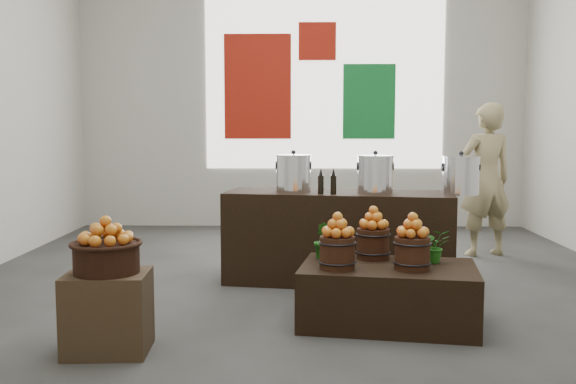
{
  "coord_description": "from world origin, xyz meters",
  "views": [
    {
      "loc": [
        -0.02,
        -5.25,
        1.36
      ],
      "look_at": [
        -0.12,
        -0.4,
        0.87
      ],
      "focal_mm": 40.0,
      "sensor_mm": 36.0,
      "label": 1
    }
  ],
  "objects_px": {
    "counter": "(338,237)",
    "shopper": "(485,180)",
    "crate": "(108,312)",
    "display_table": "(388,295)",
    "stock_pot_left": "(293,174)",
    "stock_pot_center": "(375,175)",
    "stock_pot_right": "(461,176)",
    "wicker_basket": "(106,258)"
  },
  "relations": [
    {
      "from": "counter",
      "to": "shopper",
      "type": "relative_size",
      "value": 1.21
    },
    {
      "from": "crate",
      "to": "shopper",
      "type": "relative_size",
      "value": 0.3
    },
    {
      "from": "display_table",
      "to": "counter",
      "type": "xyz_separation_m",
      "value": [
        -0.28,
        1.19,
        0.19
      ]
    },
    {
      "from": "counter",
      "to": "shopper",
      "type": "xyz_separation_m",
      "value": [
        1.62,
        1.23,
        0.41
      ]
    },
    {
      "from": "crate",
      "to": "counter",
      "type": "xyz_separation_m",
      "value": [
        1.49,
        1.78,
        0.16
      ]
    },
    {
      "from": "stock_pot_left",
      "to": "stock_pot_center",
      "type": "distance_m",
      "value": 0.71
    },
    {
      "from": "crate",
      "to": "display_table",
      "type": "distance_m",
      "value": 1.86
    },
    {
      "from": "crate",
      "to": "stock_pot_left",
      "type": "relative_size",
      "value": 1.62
    },
    {
      "from": "display_table",
      "to": "shopper",
      "type": "bearing_deg",
      "value": 70.21
    },
    {
      "from": "stock_pot_left",
      "to": "stock_pot_right",
      "type": "xyz_separation_m",
      "value": [
        1.4,
        -0.22,
        0.0
      ]
    },
    {
      "from": "stock_pot_right",
      "to": "display_table",
      "type": "bearing_deg",
      "value": -125.41
    },
    {
      "from": "counter",
      "to": "stock_pot_right",
      "type": "relative_size",
      "value": 6.47
    },
    {
      "from": "stock_pot_center",
      "to": "stock_pot_right",
      "type": "distance_m",
      "value": 0.71
    },
    {
      "from": "display_table",
      "to": "stock_pot_center",
      "type": "bearing_deg",
      "value": 97.62
    },
    {
      "from": "stock_pot_left",
      "to": "display_table",
      "type": "bearing_deg",
      "value": -61.83
    },
    {
      "from": "shopper",
      "to": "stock_pot_center",
      "type": "bearing_deg",
      "value": 30.28
    },
    {
      "from": "crate",
      "to": "stock_pot_left",
      "type": "distance_m",
      "value": 2.25
    },
    {
      "from": "counter",
      "to": "stock_pot_center",
      "type": "relative_size",
      "value": 6.47
    },
    {
      "from": "stock_pot_left",
      "to": "stock_pot_center",
      "type": "xyz_separation_m",
      "value": [
        0.7,
        -0.11,
        0.0
      ]
    },
    {
      "from": "wicker_basket",
      "to": "stock_pot_center",
      "type": "distance_m",
      "value": 2.52
    },
    {
      "from": "stock_pot_center",
      "to": "wicker_basket",
      "type": "bearing_deg",
      "value": -136.19
    },
    {
      "from": "crate",
      "to": "wicker_basket",
      "type": "xyz_separation_m",
      "value": [
        0.0,
        0.0,
        0.33
      ]
    },
    {
      "from": "stock_pot_center",
      "to": "shopper",
      "type": "bearing_deg",
      "value": 44.3
    },
    {
      "from": "display_table",
      "to": "stock_pot_center",
      "type": "distance_m",
      "value": 1.36
    },
    {
      "from": "stock_pot_right",
      "to": "shopper",
      "type": "bearing_deg",
      "value": 66.35
    },
    {
      "from": "display_table",
      "to": "counter",
      "type": "relative_size",
      "value": 0.61
    },
    {
      "from": "display_table",
      "to": "counter",
      "type": "height_order",
      "value": "counter"
    },
    {
      "from": "stock_pot_center",
      "to": "stock_pot_right",
      "type": "height_order",
      "value": "same"
    },
    {
      "from": "stock_pot_center",
      "to": "display_table",
      "type": "bearing_deg",
      "value": -91.59
    },
    {
      "from": "wicker_basket",
      "to": "counter",
      "type": "height_order",
      "value": "counter"
    },
    {
      "from": "crate",
      "to": "display_table",
      "type": "height_order",
      "value": "crate"
    },
    {
      "from": "wicker_basket",
      "to": "stock_pot_left",
      "type": "bearing_deg",
      "value": 59.1
    },
    {
      "from": "counter",
      "to": "stock_pot_right",
      "type": "distance_m",
      "value": 1.16
    },
    {
      "from": "crate",
      "to": "stock_pot_center",
      "type": "bearing_deg",
      "value": 43.81
    },
    {
      "from": "crate",
      "to": "stock_pot_center",
      "type": "relative_size",
      "value": 1.62
    },
    {
      "from": "counter",
      "to": "display_table",
      "type": "bearing_deg",
      "value": -68.08
    },
    {
      "from": "display_table",
      "to": "stock_pot_left",
      "type": "relative_size",
      "value": 3.93
    },
    {
      "from": "wicker_basket",
      "to": "display_table",
      "type": "xyz_separation_m",
      "value": [
        1.77,
        0.59,
        -0.37
      ]
    },
    {
      "from": "crate",
      "to": "shopper",
      "type": "bearing_deg",
      "value": 44.02
    },
    {
      "from": "crate",
      "to": "shopper",
      "type": "distance_m",
      "value": 4.36
    },
    {
      "from": "crate",
      "to": "wicker_basket",
      "type": "bearing_deg",
      "value": 0.0
    },
    {
      "from": "wicker_basket",
      "to": "stock_pot_right",
      "type": "height_order",
      "value": "stock_pot_right"
    }
  ]
}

